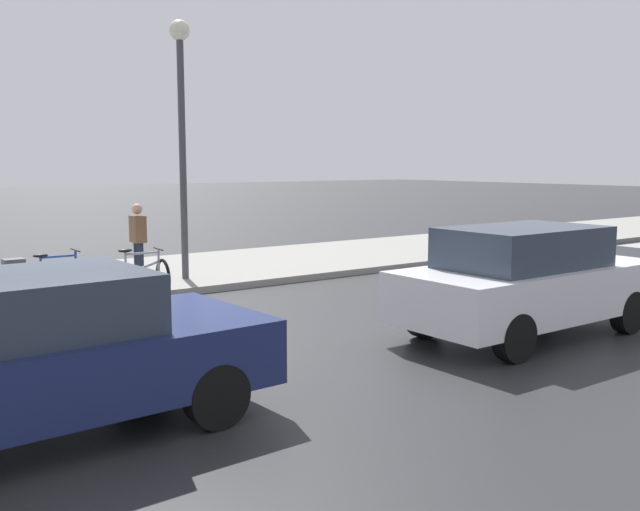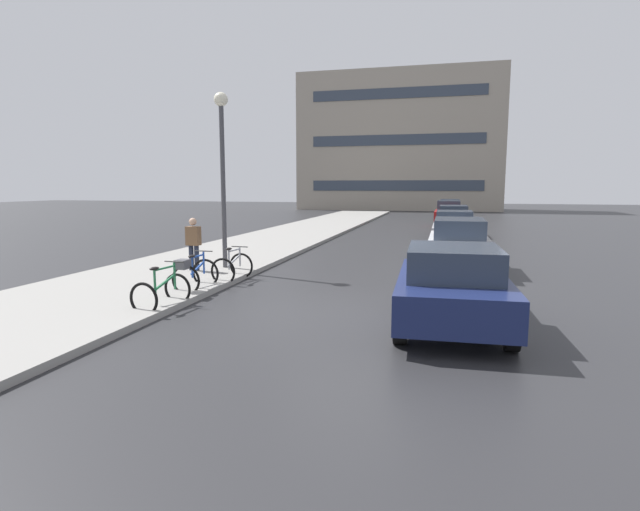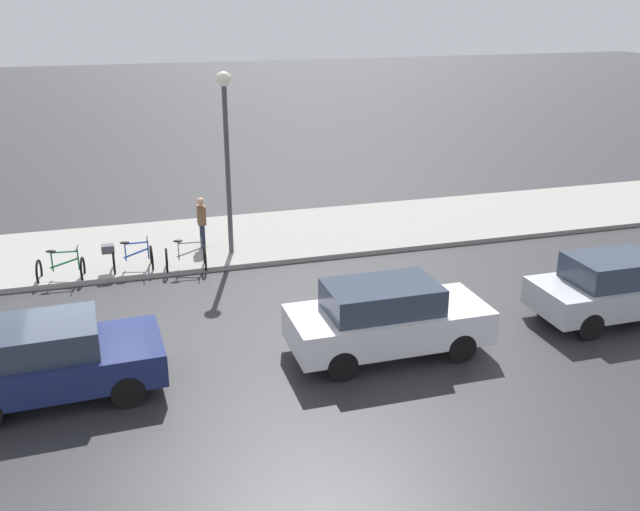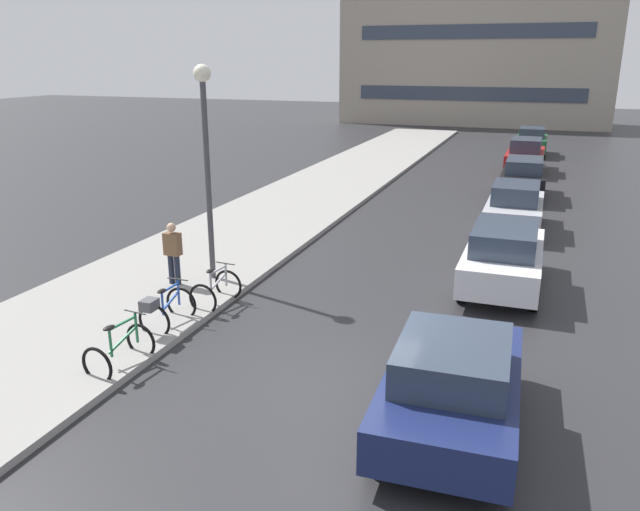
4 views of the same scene
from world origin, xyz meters
name	(u,v)px [view 2 (image 2 of 4)]	position (x,y,z in m)	size (l,w,h in m)	color
ground_plane	(351,313)	(0.00, 0.00, 0.00)	(140.00, 140.00, 0.00)	#28282B
sidewalk_kerb	(256,246)	(-6.00, 10.00, 0.07)	(4.80, 60.00, 0.14)	gray
bicycle_nearest	(161,292)	(-3.97, -0.67, 0.39)	(0.81, 1.24, 0.98)	black
bicycle_second	(193,273)	(-4.16, 1.07, 0.49)	(0.75, 1.34, 0.97)	black
bicycle_third	(232,267)	(-3.81, 2.62, 0.40)	(0.81, 1.16, 0.96)	black
car_navy	(452,286)	(2.00, -0.55, 0.78)	(2.08, 4.05, 1.53)	navy
car_white	(458,244)	(2.25, 6.16, 0.83)	(1.83, 4.26, 1.61)	silver
car_silver	(454,229)	(2.18, 11.94, 0.80)	(1.77, 3.94, 1.58)	#B2B5BA
car_black	(453,220)	(2.21, 17.38, 0.83)	(1.75, 3.98, 1.61)	black
car_red	(449,214)	(2.00, 23.66, 0.83)	(1.78, 4.38, 1.68)	#AD1919
car_green	(450,210)	(2.09, 29.70, 0.83)	(1.72, 3.77, 1.62)	#1E6038
pedestrian	(194,243)	(-5.34, 3.31, 0.95)	(0.41, 0.25, 1.69)	#1E2333
streetlamp	(222,153)	(-4.69, 4.05, 3.60)	(0.41, 0.41, 5.34)	#424247
building_facade_main	(399,143)	(-3.50, 47.77, 7.47)	(22.11, 7.17, 14.94)	#9E9384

